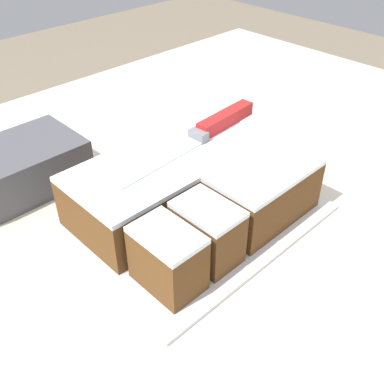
# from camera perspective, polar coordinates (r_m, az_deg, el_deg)

# --- Properties ---
(countertop) EXTENTS (1.40, 1.10, 0.96)m
(countertop) POSITION_cam_1_polar(r_m,az_deg,el_deg) (1.10, 1.79, -20.19)
(countertop) COLOR beige
(countertop) RESTS_ON ground_plane
(cake_board) EXTENTS (0.36, 0.29, 0.01)m
(cake_board) POSITION_cam_1_polar(r_m,az_deg,el_deg) (0.68, 0.00, -2.99)
(cake_board) COLOR silver
(cake_board) RESTS_ON countertop
(cake) EXTENTS (0.31, 0.24, 0.08)m
(cake) POSITION_cam_1_polar(r_m,az_deg,el_deg) (0.66, 0.08, 0.28)
(cake) COLOR brown
(cake) RESTS_ON cake_board
(knife) EXTENTS (0.30, 0.04, 0.02)m
(knife) POSITION_cam_1_polar(r_m,az_deg,el_deg) (0.72, 2.59, 8.25)
(knife) COLOR silver
(knife) RESTS_ON cake
(storage_box) EXTENTS (0.20, 0.13, 0.07)m
(storage_box) POSITION_cam_1_polar(r_m,az_deg,el_deg) (0.78, -21.22, 2.81)
(storage_box) COLOR #47474C
(storage_box) RESTS_ON countertop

